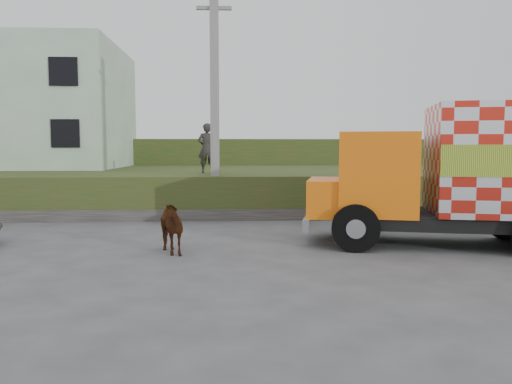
{
  "coord_description": "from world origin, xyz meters",
  "views": [
    {
      "loc": [
        -0.47,
        -12.81,
        2.46
      ],
      "look_at": [
        0.21,
        0.4,
        1.3
      ],
      "focal_mm": 35.0,
      "sensor_mm": 36.0,
      "label": 1
    }
  ],
  "objects": [
    {
      "name": "cow",
      "position": [
        -1.97,
        -1.15,
        0.62
      ],
      "size": [
        1.2,
        1.61,
        1.24
      ],
      "primitive_type": "imported",
      "rotation": [
        0.0,
        0.0,
        0.42
      ],
      "color": "#38160E",
      "rests_on": "ground"
    },
    {
      "name": "cargo_truck",
      "position": [
        5.89,
        -0.76,
        1.82
      ],
      "size": [
        8.27,
        4.22,
        3.53
      ],
      "rotation": [
        0.0,
        0.0,
        -0.23
      ],
      "color": "black",
      "rests_on": "ground"
    },
    {
      "name": "building",
      "position": [
        -11.0,
        13.0,
        4.5
      ],
      "size": [
        10.0,
        8.0,
        6.0
      ],
      "primitive_type": "cube",
      "color": "silver",
      "rests_on": "embankment"
    },
    {
      "name": "utility_pole",
      "position": [
        -1.0,
        4.6,
        4.08
      ],
      "size": [
        1.2,
        0.3,
        8.0
      ],
      "color": "gray",
      "rests_on": "ground"
    },
    {
      "name": "embankment",
      "position": [
        0.0,
        10.0,
        0.75
      ],
      "size": [
        40.0,
        12.0,
        1.5
      ],
      "primitive_type": "cube",
      "color": "#254A18",
      "rests_on": "ground"
    },
    {
      "name": "retaining_strip",
      "position": [
        -2.0,
        4.2,
        0.2
      ],
      "size": [
        16.0,
        0.5,
        0.4
      ],
      "primitive_type": "cube",
      "color": "#595651",
      "rests_on": "ground"
    },
    {
      "name": "embankment_far",
      "position": [
        0.0,
        22.0,
        1.5
      ],
      "size": [
        40.0,
        12.0,
        3.0
      ],
      "primitive_type": "cube",
      "color": "#254A18",
      "rests_on": "ground"
    },
    {
      "name": "ground",
      "position": [
        0.0,
        0.0,
        0.0
      ],
      "size": [
        120.0,
        120.0,
        0.0
      ],
      "primitive_type": "plane",
      "color": "#474749",
      "rests_on": "ground"
    },
    {
      "name": "pedestrian",
      "position": [
        -1.38,
        6.65,
        2.47
      ],
      "size": [
        0.72,
        0.48,
        1.93
      ],
      "primitive_type": "imported",
      "rotation": [
        0.0,
        0.0,
        3.17
      ],
      "color": "#292724",
      "rests_on": "embankment"
    }
  ]
}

